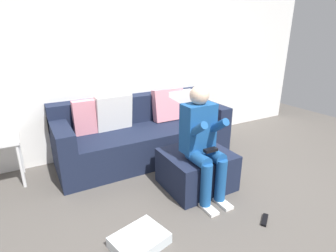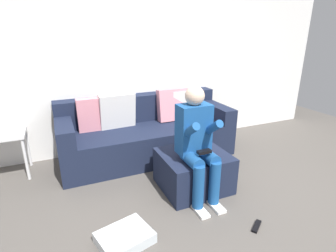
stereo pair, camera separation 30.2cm
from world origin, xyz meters
name	(u,v)px [view 1 (the left image)]	position (x,y,z in m)	size (l,w,h in m)	color
ground_plane	(240,213)	(0.00, 0.00, 0.00)	(7.86, 7.86, 0.00)	#544F49
wall_back	(147,65)	(0.00, 2.09, 1.22)	(6.05, 0.10, 2.45)	white
couch_sectional	(143,133)	(-0.29, 1.65, 0.34)	(2.33, 0.89, 0.93)	#192138
ottoman	(196,169)	(-0.09, 0.63, 0.21)	(0.72, 0.66, 0.42)	#192138
person_seated	(203,139)	(-0.15, 0.47, 0.65)	(0.33, 0.57, 1.19)	#194C8C
storage_bin	(140,240)	(-1.02, 0.11, 0.05)	(0.43, 0.34, 0.09)	silver
remote_near_ottoman	(265,220)	(0.12, -0.19, 0.01)	(0.17, 0.05, 0.02)	black
remote_by_storage_bin	(158,233)	(-0.84, 0.14, 0.01)	(0.15, 0.04, 0.02)	black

